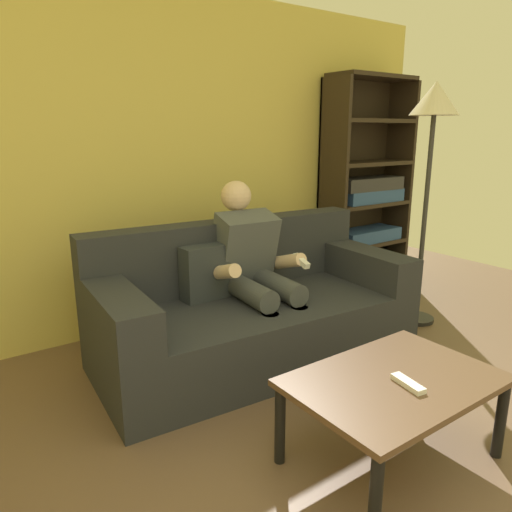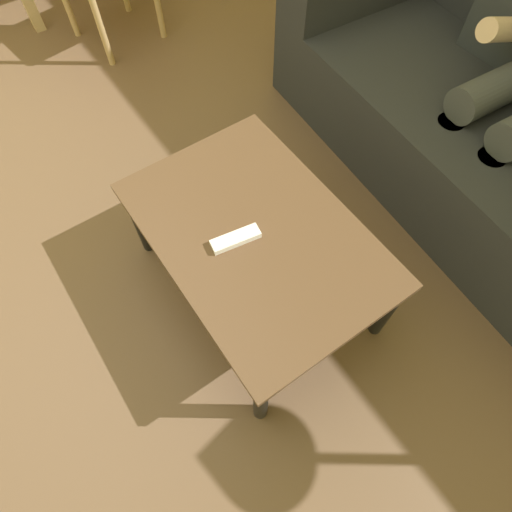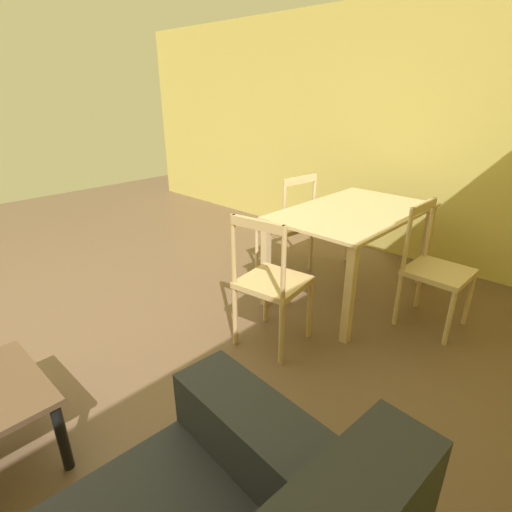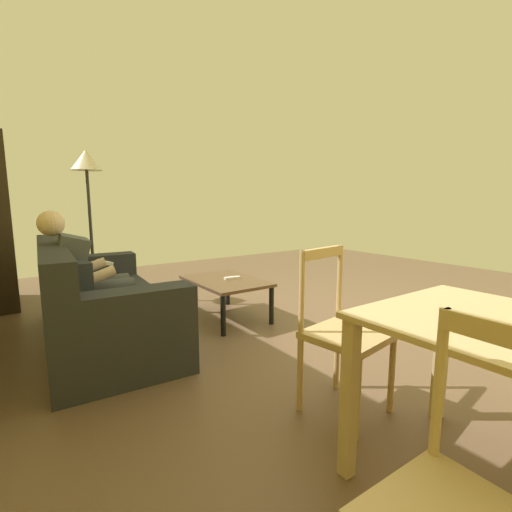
% 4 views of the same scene
% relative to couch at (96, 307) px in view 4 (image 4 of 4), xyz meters
% --- Properties ---
extents(ground_plane, '(8.72, 8.72, 0.00)m').
position_rel_couch_xyz_m(ground_plane, '(-0.83, -2.19, -0.32)').
color(ground_plane, brown).
extents(couch, '(2.12, 1.08, 0.89)m').
position_rel_couch_xyz_m(couch, '(0.00, 0.00, 0.00)').
color(couch, '#282B30').
rests_on(couch, ground_plane).
extents(person_lounging, '(0.61, 0.92, 1.16)m').
position_rel_couch_xyz_m(person_lounging, '(0.07, 0.05, 0.27)').
color(person_lounging, '#4C5156').
rests_on(person_lounging, ground_plane).
extents(coffee_table, '(0.94, 0.64, 0.42)m').
position_rel_couch_xyz_m(coffee_table, '(-0.08, -1.26, 0.04)').
color(coffee_table, brown).
rests_on(coffee_table, ground_plane).
extents(tv_remote, '(0.08, 0.18, 0.02)m').
position_rel_couch_xyz_m(tv_remote, '(-0.09, -1.34, 0.11)').
color(tv_remote, white).
rests_on(tv_remote, coffee_table).
extents(dining_chair_facing_couch, '(0.48, 0.48, 0.96)m').
position_rel_couch_xyz_m(dining_chair_facing_couch, '(-1.95, -0.96, 0.15)').
color(dining_chair_facing_couch, tan).
rests_on(dining_chair_facing_couch, ground_plane).
extents(floor_lamp, '(0.36, 0.36, 1.84)m').
position_rel_couch_xyz_m(floor_lamp, '(1.45, -0.27, 1.23)').
color(floor_lamp, black).
rests_on(floor_lamp, ground_plane).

